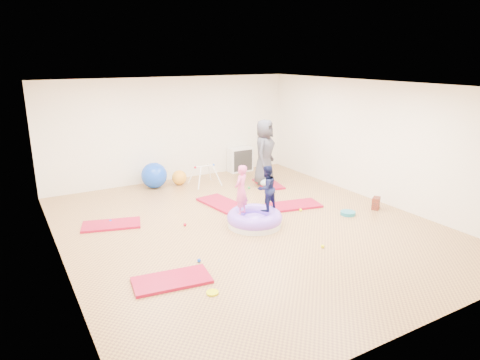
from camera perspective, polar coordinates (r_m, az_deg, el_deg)
room at (r=8.32m, az=1.03°, el=2.81°), size 7.01×8.01×2.81m
gym_mat_front_left at (r=6.81m, az=-9.08°, el=-13.06°), size 1.24×0.74×0.05m
gym_mat_mid_left at (r=9.13m, az=-16.78°, el=-5.72°), size 1.26×0.87×0.05m
gym_mat_center_back at (r=9.97m, az=-2.47°, el=-3.13°), size 0.80×1.33×0.05m
gym_mat_right at (r=9.93m, az=7.19°, el=-3.35°), size 1.30×0.83×0.05m
gym_mat_rear_right at (r=11.51m, az=3.80°, el=-0.51°), size 0.73×1.15×0.04m
inflatable_cushion at (r=8.73m, az=1.95°, el=-5.24°), size 1.13×1.13×0.36m
child_pink at (r=8.41m, az=0.14°, el=-1.04°), size 0.44×0.41×1.01m
child_navy at (r=8.66m, az=3.55°, el=-0.79°), size 0.52×0.44×0.95m
adult_caregiver at (r=11.27m, az=3.27°, el=3.75°), size 0.99×0.95×1.71m
infant at (r=11.18m, az=3.60°, el=-0.36°), size 0.33×0.34×0.20m
ball_pit_balls at (r=8.88m, az=-1.54°, el=-5.57°), size 3.90×3.77×0.07m
exercise_ball_blue at (r=11.36m, az=-11.38°, el=0.61°), size 0.67×0.67×0.67m
exercise_ball_orange at (r=11.55m, az=-8.10°, el=0.33°), size 0.39×0.39×0.39m
infant_play_gym at (r=11.35m, az=-4.74°, el=1.04°), size 0.72×0.68×0.55m
cube_shelf at (r=12.74m, az=0.04°, el=2.74°), size 0.72×0.35×0.72m
balance_disc at (r=9.63m, az=14.19°, el=-4.30°), size 0.33×0.33×0.07m
backpack at (r=10.12m, az=17.66°, el=-2.97°), size 0.28×0.25×0.27m
yellow_toy at (r=6.45m, az=-3.70°, el=-14.76°), size 0.18×0.18×0.03m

